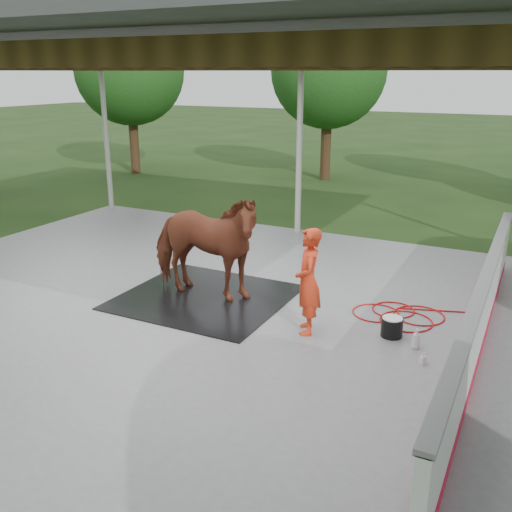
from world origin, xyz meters
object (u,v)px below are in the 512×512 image
at_px(dasher_board, 480,320).
at_px(wash_bucket, 392,327).
at_px(horse, 203,245).
at_px(handler, 308,281).

relative_size(dasher_board, wash_bucket, 25.36).
height_order(dasher_board, wash_bucket, dasher_board).
distance_m(horse, handler, 2.11).
relative_size(dasher_board, handler, 5.03).
bearing_deg(handler, dasher_board, 73.00).
bearing_deg(dasher_board, wash_bucket, 174.55).
height_order(handler, wash_bucket, handler).
distance_m(dasher_board, wash_bucket, 1.25).
height_order(horse, wash_bucket, horse).
xyz_separation_m(dasher_board, horse, (-4.40, 0.16, 0.39)).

